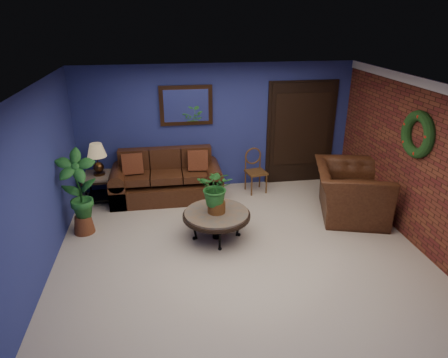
{
  "coord_description": "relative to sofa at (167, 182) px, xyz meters",
  "views": [
    {
      "loc": [
        -1.04,
        -5.18,
        3.4
      ],
      "look_at": [
        -0.16,
        0.55,
        0.95
      ],
      "focal_mm": 32.0,
      "sensor_mm": 36.0,
      "label": 1
    }
  ],
  "objects": [
    {
      "name": "floor",
      "position": [
        1.06,
        -2.08,
        -0.31
      ],
      "size": [
        5.5,
        5.5,
        0.0
      ],
      "primitive_type": "plane",
      "color": "#C2B3A1",
      "rests_on": "ground"
    },
    {
      "name": "wall_back",
      "position": [
        1.06,
        0.42,
        0.94
      ],
      "size": [
        5.5,
        0.04,
        2.5
      ],
      "primitive_type": "cube",
      "color": "navy",
      "rests_on": "ground"
    },
    {
      "name": "wall_left",
      "position": [
        -1.69,
        -2.08,
        0.94
      ],
      "size": [
        0.04,
        5.0,
        2.5
      ],
      "primitive_type": "cube",
      "color": "navy",
      "rests_on": "ground"
    },
    {
      "name": "wall_right_brick",
      "position": [
        3.81,
        -2.08,
        0.94
      ],
      "size": [
        0.04,
        5.0,
        2.5
      ],
      "primitive_type": "cube",
      "color": "brown",
      "rests_on": "ground"
    },
    {
      "name": "ceiling",
      "position": [
        1.06,
        -2.08,
        2.19
      ],
      "size": [
        5.5,
        5.0,
        0.02
      ],
      "primitive_type": "cube",
      "color": "silver",
      "rests_on": "wall_back"
    },
    {
      "name": "crown_molding",
      "position": [
        3.78,
        -2.08,
        2.12
      ],
      "size": [
        0.03,
        5.0,
        0.14
      ],
      "primitive_type": "cube",
      "color": "white",
      "rests_on": "wall_right_brick"
    },
    {
      "name": "wall_mirror",
      "position": [
        0.46,
        0.38,
        1.41
      ],
      "size": [
        1.02,
        0.06,
        0.77
      ],
      "primitive_type": "cube",
      "color": "#422713",
      "rests_on": "wall_back"
    },
    {
      "name": "closet_door",
      "position": [
        2.81,
        0.39,
        0.74
      ],
      "size": [
        1.44,
        0.06,
        2.18
      ],
      "primitive_type": "cube",
      "color": "black",
      "rests_on": "wall_back"
    },
    {
      "name": "wreath",
      "position": [
        3.75,
        -2.03,
        1.39
      ],
      "size": [
        0.16,
        0.72,
        0.72
      ],
      "primitive_type": "torus",
      "rotation": [
        0.0,
        1.57,
        0.0
      ],
      "color": "black",
      "rests_on": "wall_right_brick"
    },
    {
      "name": "sofa",
      "position": [
        0.0,
        0.0,
        0.0
      ],
      "size": [
        2.12,
        0.91,
        0.95
      ],
      "color": "#452613",
      "rests_on": "ground"
    },
    {
      "name": "coffee_table",
      "position": [
        0.75,
        -1.69,
        0.09
      ],
      "size": [
        1.08,
        1.08,
        0.46
      ],
      "rotation": [
        0.0,
        0.0,
        -0.35
      ],
      "color": "#55504A",
      "rests_on": "ground"
    },
    {
      "name": "end_table",
      "position": [
        -1.24,
        -0.03,
        0.11
      ],
      "size": [
        0.61,
        0.61,
        0.56
      ],
      "color": "#55504A",
      "rests_on": "ground"
    },
    {
      "name": "table_lamp",
      "position": [
        -1.24,
        -0.03,
        0.62
      ],
      "size": [
        0.35,
        0.35,
        0.59
      ],
      "color": "#422713",
      "rests_on": "end_table"
    },
    {
      "name": "side_chair",
      "position": [
        1.77,
        0.03,
        0.19
      ],
      "size": [
        0.44,
        0.44,
        0.88
      ],
      "rotation": [
        0.0,
        0.0,
        0.2
      ],
      "color": "brown",
      "rests_on": "ground"
    },
    {
      "name": "armchair",
      "position": [
        3.21,
        -1.26,
        0.14
      ],
      "size": [
        1.55,
        1.67,
        0.9
      ],
      "primitive_type": "imported",
      "rotation": [
        0.0,
        0.0,
        1.29
      ],
      "color": "#452613",
      "rests_on": "ground"
    },
    {
      "name": "coffee_plant",
      "position": [
        0.75,
        -1.69,
        0.56
      ],
      "size": [
        0.68,
        0.64,
        0.74
      ],
      "color": "brown",
      "rests_on": "coffee_table"
    },
    {
      "name": "floor_plant",
      "position": [
        3.41,
        -0.48,
        0.08
      ],
      "size": [
        0.36,
        0.29,
        0.77
      ],
      "color": "brown",
      "rests_on": "ground"
    },
    {
      "name": "tall_plant",
      "position": [
        -1.39,
        -1.19,
        0.46
      ],
      "size": [
        0.64,
        0.45,
        1.43
      ],
      "color": "brown",
      "rests_on": "ground"
    }
  ]
}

